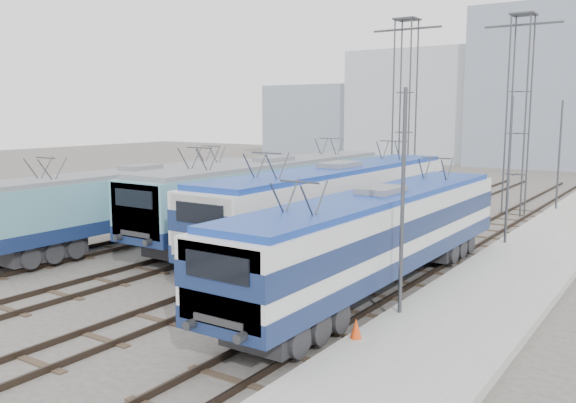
{
  "coord_description": "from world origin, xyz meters",
  "views": [
    {
      "loc": [
        15.69,
        -14.58,
        6.31
      ],
      "look_at": [
        1.17,
        7.0,
        2.46
      ],
      "focal_mm": 38.0,
      "sensor_mm": 36.0,
      "label": 1
    }
  ],
  "objects_px": {
    "mast_rear": "(559,157)",
    "catenary_tower_east": "(519,106)",
    "locomotive_far_left": "(138,198)",
    "mast_front": "(402,208)",
    "locomotive_center_left": "(271,190)",
    "safety_cone": "(356,328)",
    "locomotive_far_right": "(378,231)",
    "mast_mid": "(509,174)",
    "catenary_tower_west": "(405,106)",
    "locomotive_center_right": "(337,199)"
  },
  "relations": [
    {
      "from": "catenary_tower_east",
      "to": "mast_front",
      "type": "height_order",
      "value": "catenary_tower_east"
    },
    {
      "from": "locomotive_center_left",
      "to": "safety_cone",
      "type": "bearing_deg",
      "value": -46.13
    },
    {
      "from": "catenary_tower_west",
      "to": "catenary_tower_east",
      "type": "relative_size",
      "value": 1.0
    },
    {
      "from": "locomotive_far_left",
      "to": "locomotive_center_left",
      "type": "height_order",
      "value": "locomotive_center_left"
    },
    {
      "from": "locomotive_center_left",
      "to": "mast_front",
      "type": "distance_m",
      "value": 13.86
    },
    {
      "from": "locomotive_far_left",
      "to": "mast_front",
      "type": "relative_size",
      "value": 2.47
    },
    {
      "from": "mast_front",
      "to": "mast_rear",
      "type": "relative_size",
      "value": 1.0
    },
    {
      "from": "mast_front",
      "to": "mast_mid",
      "type": "relative_size",
      "value": 1.0
    },
    {
      "from": "locomotive_far_left",
      "to": "locomotive_center_right",
      "type": "relative_size",
      "value": 0.92
    },
    {
      "from": "locomotive_center_right",
      "to": "safety_cone",
      "type": "height_order",
      "value": "locomotive_center_right"
    },
    {
      "from": "locomotive_far_left",
      "to": "catenary_tower_west",
      "type": "xyz_separation_m",
      "value": [
        6.75,
        16.3,
        4.48
      ]
    },
    {
      "from": "mast_front",
      "to": "locomotive_center_left",
      "type": "bearing_deg",
      "value": 141.79
    },
    {
      "from": "locomotive_far_right",
      "to": "catenary_tower_west",
      "type": "xyz_separation_m",
      "value": [
        -6.75,
        17.72,
        4.42
      ]
    },
    {
      "from": "locomotive_center_right",
      "to": "locomotive_far_left",
      "type": "bearing_deg",
      "value": -157.78
    },
    {
      "from": "catenary_tower_east",
      "to": "mast_front",
      "type": "xyz_separation_m",
      "value": [
        2.1,
        -22.0,
        -3.14
      ]
    },
    {
      "from": "mast_mid",
      "to": "safety_cone",
      "type": "bearing_deg",
      "value": -90.39
    },
    {
      "from": "locomotive_far_left",
      "to": "mast_mid",
      "type": "bearing_deg",
      "value": 28.39
    },
    {
      "from": "locomotive_far_right",
      "to": "mast_rear",
      "type": "xyz_separation_m",
      "value": [
        1.85,
        21.72,
        1.28
      ]
    },
    {
      "from": "locomotive_far_left",
      "to": "mast_front",
      "type": "xyz_separation_m",
      "value": [
        15.35,
        -3.7,
        1.34
      ]
    },
    {
      "from": "catenary_tower_east",
      "to": "mast_mid",
      "type": "distance_m",
      "value": 10.69
    },
    {
      "from": "locomotive_center_left",
      "to": "safety_cone",
      "type": "xyz_separation_m",
      "value": [
        10.75,
        -11.18,
        -1.75
      ]
    },
    {
      "from": "catenary_tower_east",
      "to": "locomotive_center_left",
      "type": "bearing_deg",
      "value": -123.03
    },
    {
      "from": "catenary_tower_east",
      "to": "safety_cone",
      "type": "xyz_separation_m",
      "value": [
        2.0,
        -24.64,
        -6.06
      ]
    },
    {
      "from": "mast_rear",
      "to": "safety_cone",
      "type": "distance_m",
      "value": 26.8
    },
    {
      "from": "locomotive_far_left",
      "to": "safety_cone",
      "type": "height_order",
      "value": "locomotive_far_left"
    },
    {
      "from": "catenary_tower_west",
      "to": "locomotive_far_left",
      "type": "bearing_deg",
      "value": -112.5
    },
    {
      "from": "locomotive_far_left",
      "to": "safety_cone",
      "type": "bearing_deg",
      "value": -22.59
    },
    {
      "from": "catenary_tower_west",
      "to": "safety_cone",
      "type": "bearing_deg",
      "value": -69.42
    },
    {
      "from": "locomotive_far_left",
      "to": "safety_cone",
      "type": "relative_size",
      "value": 31.15
    },
    {
      "from": "locomotive_far_left",
      "to": "locomotive_far_right",
      "type": "bearing_deg",
      "value": -6.01
    },
    {
      "from": "catenary_tower_east",
      "to": "mast_mid",
      "type": "relative_size",
      "value": 1.71
    },
    {
      "from": "catenary_tower_east",
      "to": "mast_front",
      "type": "distance_m",
      "value": 22.32
    },
    {
      "from": "mast_rear",
      "to": "catenary_tower_east",
      "type": "bearing_deg",
      "value": -136.4
    },
    {
      "from": "locomotive_center_left",
      "to": "mast_mid",
      "type": "relative_size",
      "value": 2.68
    },
    {
      "from": "locomotive_far_right",
      "to": "catenary_tower_east",
      "type": "distance_m",
      "value": 20.21
    },
    {
      "from": "mast_front",
      "to": "locomotive_far_right",
      "type": "bearing_deg",
      "value": 129.04
    },
    {
      "from": "locomotive_center_right",
      "to": "locomotive_center_left",
      "type": "bearing_deg",
      "value": 165.51
    },
    {
      "from": "mast_rear",
      "to": "safety_cone",
      "type": "height_order",
      "value": "mast_rear"
    },
    {
      "from": "catenary_tower_east",
      "to": "mast_front",
      "type": "bearing_deg",
      "value": -84.55
    },
    {
      "from": "locomotive_far_right",
      "to": "mast_mid",
      "type": "bearing_deg",
      "value": 79.22
    },
    {
      "from": "mast_front",
      "to": "safety_cone",
      "type": "xyz_separation_m",
      "value": [
        -0.1,
        -2.64,
        -2.92
      ]
    },
    {
      "from": "catenary_tower_east",
      "to": "mast_rear",
      "type": "xyz_separation_m",
      "value": [
        2.1,
        2.0,
        -3.14
      ]
    },
    {
      "from": "catenary_tower_east",
      "to": "mast_mid",
      "type": "height_order",
      "value": "catenary_tower_east"
    },
    {
      "from": "safety_cone",
      "to": "mast_front",
      "type": "bearing_deg",
      "value": 87.83
    },
    {
      "from": "mast_front",
      "to": "locomotive_far_left",
      "type": "bearing_deg",
      "value": 166.44
    },
    {
      "from": "mast_front",
      "to": "catenary_tower_west",
      "type": "bearing_deg",
      "value": 113.27
    },
    {
      "from": "mast_rear",
      "to": "mast_front",
      "type": "bearing_deg",
      "value": -90.0
    },
    {
      "from": "locomotive_far_right",
      "to": "catenary_tower_east",
      "type": "relative_size",
      "value": 1.44
    },
    {
      "from": "locomotive_far_left",
      "to": "locomotive_far_right",
      "type": "xyz_separation_m",
      "value": [
        13.5,
        -1.42,
        0.06
      ]
    },
    {
      "from": "locomotive_center_left",
      "to": "catenary_tower_east",
      "type": "xyz_separation_m",
      "value": [
        8.75,
        13.46,
        4.32
      ]
    }
  ]
}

